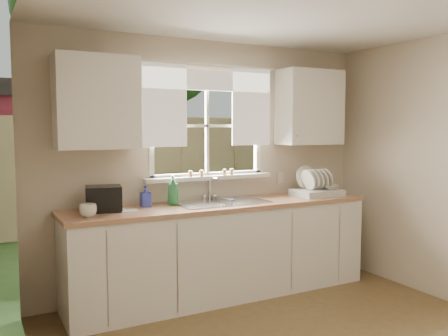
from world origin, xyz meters
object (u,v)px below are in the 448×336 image
dish_rack (316,189)px  black_appliance (104,199)px  cup (88,211)px  soap_bottle_a (173,190)px

dish_rack → black_appliance: dish_rack is taller
dish_rack → cup: bearing=-177.4°
dish_rack → soap_bottle_a: dish_rack is taller
soap_bottle_a → cup: bearing=-150.6°
dish_rack → cup: (-2.42, -0.11, -0.02)m
soap_bottle_a → black_appliance: (-0.66, -0.04, -0.03)m
black_appliance → dish_rack: bearing=8.2°
soap_bottle_a → dish_rack: bearing=6.9°
dish_rack → cup: size_ratio=3.52×
cup → black_appliance: (0.18, 0.22, 0.06)m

